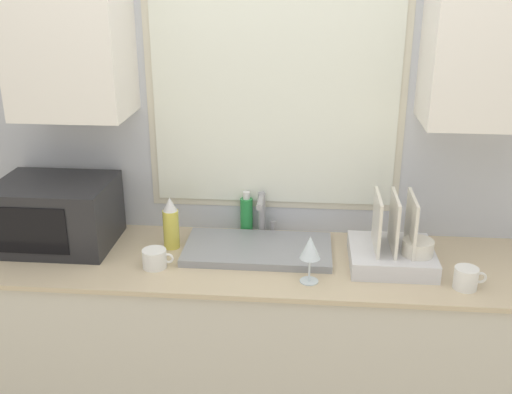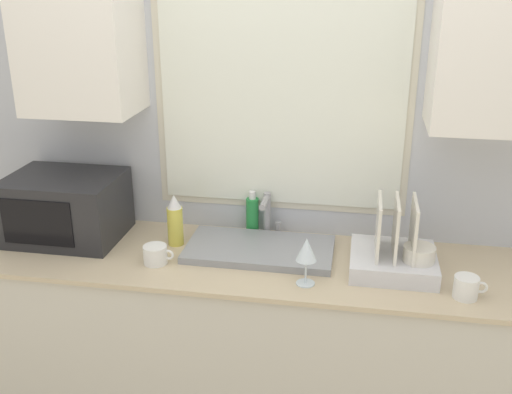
{
  "view_description": "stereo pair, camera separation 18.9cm",
  "coord_description": "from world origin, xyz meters",
  "px_view_note": "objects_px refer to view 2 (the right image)",
  "views": [
    {
      "loc": [
        0.14,
        -1.88,
        2.05
      ],
      "look_at": [
        -0.05,
        0.26,
        1.22
      ],
      "focal_mm": 42.0,
      "sensor_mm": 36.0,
      "label": 1
    },
    {
      "loc": [
        0.33,
        -1.86,
        2.05
      ],
      "look_at": [
        -0.05,
        0.26,
        1.22
      ],
      "focal_mm": 42.0,
      "sensor_mm": 36.0,
      "label": 2
    }
  ],
  "objects_px": {
    "soap_bottle": "(252,214)",
    "faucet": "(268,212)",
    "microwave": "(66,207)",
    "dish_rack": "(396,255)",
    "wine_glass": "(306,251)",
    "spray_bottle": "(175,221)",
    "mug_near_sink": "(156,255)"
  },
  "relations": [
    {
      "from": "mug_near_sink",
      "to": "wine_glass",
      "type": "distance_m",
      "value": 0.62
    },
    {
      "from": "soap_bottle",
      "to": "faucet",
      "type": "bearing_deg",
      "value": -22.21
    },
    {
      "from": "microwave",
      "to": "wine_glass",
      "type": "relative_size",
      "value": 2.53
    },
    {
      "from": "faucet",
      "to": "spray_bottle",
      "type": "relative_size",
      "value": 0.86
    },
    {
      "from": "spray_bottle",
      "to": "wine_glass",
      "type": "bearing_deg",
      "value": -23.14
    },
    {
      "from": "soap_bottle",
      "to": "mug_near_sink",
      "type": "height_order",
      "value": "soap_bottle"
    },
    {
      "from": "faucet",
      "to": "mug_near_sink",
      "type": "xyz_separation_m",
      "value": [
        -0.4,
        -0.34,
        -0.08
      ]
    },
    {
      "from": "spray_bottle",
      "to": "microwave",
      "type": "bearing_deg",
      "value": -179.08
    },
    {
      "from": "spray_bottle",
      "to": "soap_bottle",
      "type": "distance_m",
      "value": 0.35
    },
    {
      "from": "wine_glass",
      "to": "soap_bottle",
      "type": "bearing_deg",
      "value": 123.19
    },
    {
      "from": "spray_bottle",
      "to": "dish_rack",
      "type": "bearing_deg",
      "value": -5.0
    },
    {
      "from": "soap_bottle",
      "to": "dish_rack",
      "type": "bearing_deg",
      "value": -23.12
    },
    {
      "from": "soap_bottle",
      "to": "wine_glass",
      "type": "height_order",
      "value": "soap_bottle"
    },
    {
      "from": "mug_near_sink",
      "to": "spray_bottle",
      "type": "bearing_deg",
      "value": 81.92
    },
    {
      "from": "spray_bottle",
      "to": "soap_bottle",
      "type": "xyz_separation_m",
      "value": [
        0.3,
        0.18,
        -0.02
      ]
    },
    {
      "from": "faucet",
      "to": "soap_bottle",
      "type": "xyz_separation_m",
      "value": [
        -0.07,
        0.03,
        -0.03
      ]
    },
    {
      "from": "microwave",
      "to": "faucet",
      "type": "bearing_deg",
      "value": 10.56
    },
    {
      "from": "faucet",
      "to": "wine_glass",
      "type": "height_order",
      "value": "faucet"
    },
    {
      "from": "faucet",
      "to": "soap_bottle",
      "type": "distance_m",
      "value": 0.08
    },
    {
      "from": "faucet",
      "to": "wine_glass",
      "type": "bearing_deg",
      "value": -62.49
    },
    {
      "from": "dish_rack",
      "to": "spray_bottle",
      "type": "height_order",
      "value": "dish_rack"
    },
    {
      "from": "faucet",
      "to": "microwave",
      "type": "height_order",
      "value": "microwave"
    },
    {
      "from": "mug_near_sink",
      "to": "wine_glass",
      "type": "bearing_deg",
      "value": -5.92
    },
    {
      "from": "faucet",
      "to": "microwave",
      "type": "relative_size",
      "value": 0.41
    },
    {
      "from": "spray_bottle",
      "to": "mug_near_sink",
      "type": "bearing_deg",
      "value": -98.08
    },
    {
      "from": "faucet",
      "to": "dish_rack",
      "type": "xyz_separation_m",
      "value": [
        0.54,
        -0.23,
        -0.05
      ]
    },
    {
      "from": "faucet",
      "to": "wine_glass",
      "type": "xyz_separation_m",
      "value": [
        0.21,
        -0.4,
        0.02
      ]
    },
    {
      "from": "spray_bottle",
      "to": "wine_glass",
      "type": "xyz_separation_m",
      "value": [
        0.58,
        -0.25,
        0.03
      ]
    },
    {
      "from": "microwave",
      "to": "wine_glass",
      "type": "height_order",
      "value": "microwave"
    },
    {
      "from": "microwave",
      "to": "spray_bottle",
      "type": "xyz_separation_m",
      "value": [
        0.49,
        0.01,
        -0.03
      ]
    },
    {
      "from": "dish_rack",
      "to": "wine_glass",
      "type": "bearing_deg",
      "value": -153.14
    },
    {
      "from": "soap_bottle",
      "to": "mug_near_sink",
      "type": "distance_m",
      "value": 0.49
    }
  ]
}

